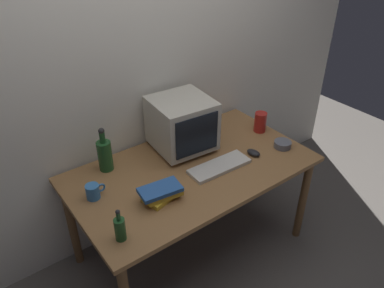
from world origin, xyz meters
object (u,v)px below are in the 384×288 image
object	(u,v)px
book_stack	(161,193)
mug	(93,191)
crt_monitor	(182,124)
cd_spindle	(283,144)
keyboard	(219,166)
metal_canister	(260,122)
bottle_tall	(105,154)
computer_mouse	(253,153)
bottle_short	(120,228)

from	to	relation	value
book_stack	mug	bearing A→B (deg)	141.44
crt_monitor	cd_spindle	xyz separation A→B (m)	(0.57, -0.41, -0.17)
keyboard	metal_canister	world-z (taller)	metal_canister
crt_monitor	mug	world-z (taller)	crt_monitor
keyboard	bottle_tall	bearing A→B (deg)	146.06
keyboard	mug	bearing A→B (deg)	166.67
book_stack	crt_monitor	bearing A→B (deg)	41.78
computer_mouse	bottle_tall	xyz separation A→B (m)	(-0.87, 0.45, 0.10)
book_stack	bottle_tall	bearing A→B (deg)	104.76
keyboard	mug	world-z (taller)	mug
bottle_short	cd_spindle	bearing A→B (deg)	4.06
crt_monitor	metal_canister	xyz separation A→B (m)	(0.60, -0.16, -0.12)
crt_monitor	book_stack	world-z (taller)	crt_monitor
crt_monitor	bottle_short	size ratio (longest dim) A/B	2.13
mug	cd_spindle	size ratio (longest dim) A/B	1.00
bottle_short	mug	xyz separation A→B (m)	(0.02, 0.38, -0.03)
computer_mouse	mug	xyz separation A→B (m)	(-1.06, 0.24, 0.03)
crt_monitor	keyboard	distance (m)	0.39
bottle_tall	book_stack	xyz separation A→B (m)	(0.12, -0.46, -0.07)
keyboard	computer_mouse	distance (m)	0.28
bottle_tall	book_stack	distance (m)	0.48
bottle_tall	metal_canister	distance (m)	1.16
computer_mouse	mug	bearing A→B (deg)	158.19
bottle_short	computer_mouse	bearing A→B (deg)	7.59
bottle_short	cd_spindle	world-z (taller)	bottle_short
mug	cd_spindle	xyz separation A→B (m)	(1.29, -0.29, -0.02)
keyboard	bottle_short	distance (m)	0.82
keyboard	metal_canister	xyz separation A→B (m)	(0.55, 0.18, 0.06)
computer_mouse	crt_monitor	bearing A→B (deg)	123.95
crt_monitor	mug	distance (m)	0.74
crt_monitor	cd_spindle	distance (m)	0.73
keyboard	computer_mouse	xyz separation A→B (m)	(0.28, -0.02, 0.01)
crt_monitor	bottle_short	distance (m)	0.91
computer_mouse	book_stack	distance (m)	0.75
computer_mouse	bottle_tall	size ratio (longest dim) A/B	0.33
bottle_tall	book_stack	world-z (taller)	bottle_tall
crt_monitor	mug	size ratio (longest dim) A/B	3.46
keyboard	book_stack	bearing A→B (deg)	-174.10
crt_monitor	bottle_tall	xyz separation A→B (m)	(-0.53, 0.09, -0.08)
crt_monitor	book_stack	xyz separation A→B (m)	(-0.41, -0.37, -0.15)
book_stack	mug	world-z (taller)	mug
bottle_tall	book_stack	size ratio (longest dim) A/B	1.19
bottle_tall	bottle_short	size ratio (longest dim) A/B	1.55
crt_monitor	computer_mouse	xyz separation A→B (m)	(0.34, -0.36, -0.17)
bottle_short	mug	distance (m)	0.38
keyboard	cd_spindle	world-z (taller)	cd_spindle
keyboard	metal_canister	bearing A→B (deg)	20.23
bottle_tall	bottle_short	distance (m)	0.63
cd_spindle	keyboard	bearing A→B (deg)	171.65
keyboard	bottle_tall	xyz separation A→B (m)	(-0.59, 0.43, 0.10)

